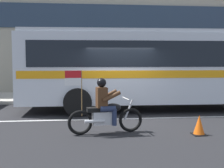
% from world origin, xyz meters
% --- Properties ---
extents(ground_plane, '(60.00, 60.00, 0.00)m').
position_xyz_m(ground_plane, '(0.00, 0.00, 0.00)').
color(ground_plane, black).
extents(sidewalk_curb, '(28.00, 3.80, 0.15)m').
position_xyz_m(sidewalk_curb, '(0.00, 5.10, 0.07)').
color(sidewalk_curb, '#B7B2A8').
rests_on(sidewalk_curb, ground_plane).
extents(lane_center_stripe, '(26.60, 0.14, 0.01)m').
position_xyz_m(lane_center_stripe, '(0.00, -0.60, 0.00)').
color(lane_center_stripe, silver).
rests_on(lane_center_stripe, ground_plane).
extents(transit_bus, '(11.88, 2.84, 3.22)m').
position_xyz_m(transit_bus, '(2.10, 1.19, 1.88)').
color(transit_bus, silver).
rests_on(transit_bus, ground_plane).
extents(motorcycle_with_rider, '(2.18, 0.69, 1.78)m').
position_xyz_m(motorcycle_with_rider, '(-0.78, -2.55, 0.67)').
color(motorcycle_with_rider, black).
rests_on(motorcycle_with_rider, ground_plane).
extents(fire_hydrant, '(0.22, 0.30, 0.75)m').
position_xyz_m(fire_hydrant, '(-1.75, 4.06, 0.52)').
color(fire_hydrant, '#4C8C3F').
rests_on(fire_hydrant, sidewalk_curb).
extents(traffic_cone, '(0.36, 0.36, 0.55)m').
position_xyz_m(traffic_cone, '(1.78, -2.99, 0.26)').
color(traffic_cone, '#EA590F').
rests_on(traffic_cone, ground_plane).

